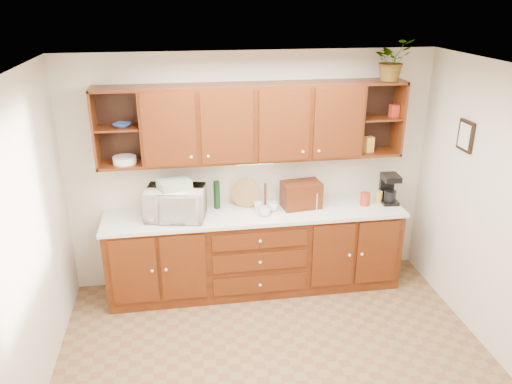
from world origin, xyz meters
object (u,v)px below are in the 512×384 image
object	(u,v)px
microwave	(176,203)
potted_plant	(392,60)
bread_box	(301,195)
coffee_maker	(389,189)

from	to	relation	value
microwave	potted_plant	size ratio (longest dim) A/B	1.42
bread_box	coffee_maker	xyz separation A→B (m)	(1.01, -0.02, 0.01)
microwave	bread_box	xyz separation A→B (m)	(1.36, 0.08, -0.02)
coffee_maker	potted_plant	world-z (taller)	potted_plant
microwave	potted_plant	world-z (taller)	potted_plant
potted_plant	coffee_maker	bearing A→B (deg)	-24.19
microwave	bread_box	world-z (taller)	microwave
microwave	coffee_maker	distance (m)	2.37
microwave	coffee_maker	size ratio (longest dim) A/B	1.80
potted_plant	microwave	bearing A→B (deg)	-177.38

